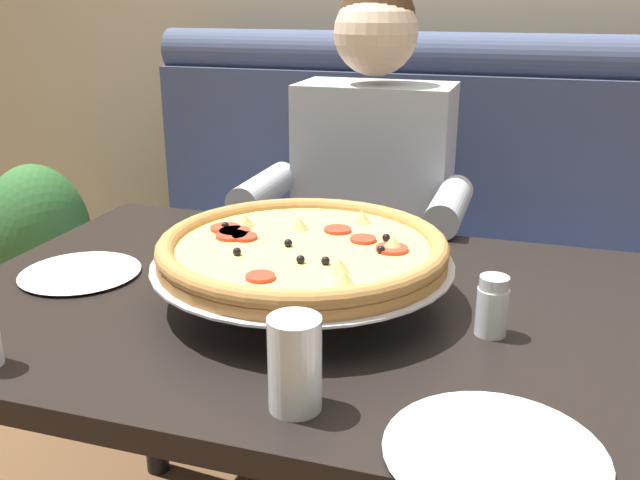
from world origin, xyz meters
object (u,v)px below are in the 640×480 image
drinking_glass (295,370)px  potted_plant (40,252)px  diner_main (364,211)px  booth_bench (414,288)px  dining_table (329,348)px  plate_near_right (495,448)px  shaker_oregano (492,310)px  plate_near_left (80,270)px  pizza (302,251)px

drinking_glass → potted_plant: drinking_glass is taller
diner_main → drinking_glass: (0.15, -0.95, 0.08)m
booth_bench → potted_plant: size_ratio=2.61×
diner_main → dining_table: bearing=-81.3°
diner_main → plate_near_right: bearing=-67.7°
shaker_oregano → plate_near_left: bearing=178.8°
plate_near_right → potted_plant: 2.02m
plate_near_left → drinking_glass: (0.53, -0.30, 0.04)m
pizza → booth_bench: bearing=87.0°
shaker_oregano → potted_plant: size_ratio=0.14×
booth_bench → plate_near_right: 1.32m
pizza → dining_table: bearing=3.9°
dining_table → plate_near_left: plate_near_left is taller
booth_bench → pizza: booth_bench is taller
shaker_oregano → pizza: bearing=173.8°
shaker_oregano → plate_near_right: (0.03, -0.31, -0.03)m
booth_bench → plate_near_right: size_ratio=7.12×
pizza → shaker_oregano: size_ratio=5.36×
plate_near_left → shaker_oregano: bearing=-1.2°
plate_near_left → potted_plant: (-0.82, 0.85, -0.36)m
drinking_glass → potted_plant: size_ratio=0.18×
plate_near_right → diner_main: bearing=112.3°
booth_bench → drinking_glass: bearing=-87.5°
diner_main → potted_plant: bearing=170.3°
drinking_glass → plate_near_right: bearing=-5.8°
shaker_oregano → potted_plant: bearing=151.1°
dining_table → plate_near_left: size_ratio=5.95×
dining_table → drinking_glass: (0.05, -0.32, 0.14)m
pizza → drinking_glass: 0.34m
shaker_oregano → drinking_glass: bearing=-127.7°
pizza → plate_near_left: pizza is taller
plate_near_left → drinking_glass: drinking_glass is taller
potted_plant → dining_table: bearing=-32.6°
plate_near_left → booth_bench: bearing=62.2°
diner_main → drinking_glass: size_ratio=10.20×
plate_near_left → diner_main: bearing=59.2°
booth_bench → pizza: 0.99m
booth_bench → plate_near_left: bearing=-117.8°
booth_bench → plate_near_left: booth_bench is taller
booth_bench → diner_main: bearing=-109.8°
booth_bench → pizza: (-0.05, -0.89, 0.43)m
diner_main → shaker_oregano: 0.76m
booth_bench → potted_plant: bearing=-177.4°
dining_table → shaker_oregano: shaker_oregano is taller
dining_table → potted_plant: (-1.30, 0.83, -0.26)m
booth_bench → dining_table: (0.00, -0.89, 0.25)m
diner_main → plate_near_left: diner_main is taller
plate_near_left → potted_plant: bearing=133.8°
pizza → shaker_oregano: pizza is taller
pizza → drinking_glass: bearing=-72.7°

